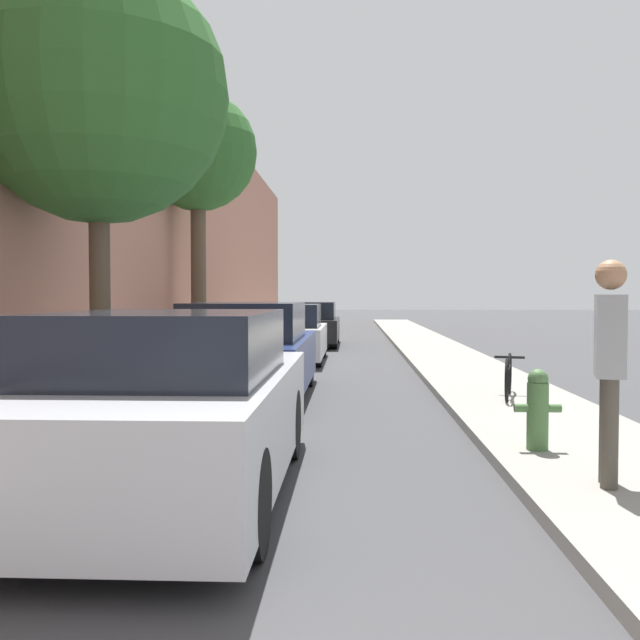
{
  "coord_description": "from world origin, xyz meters",
  "views": [
    {
      "loc": [
        0.59,
        -0.34,
        1.6
      ],
      "look_at": [
        0.11,
        10.09,
        1.23
      ],
      "focal_mm": 39.4,
      "sensor_mm": 36.0,
      "label": 1
    }
  ],
  "objects_px": {
    "parked_car_silver": "(173,408)",
    "parked_car_black": "(308,325)",
    "parked_car_white": "(285,335)",
    "fire_hydrant": "(538,408)",
    "street_tree_far": "(198,154)",
    "street_tree_near": "(98,94)",
    "pedestrian": "(610,356)",
    "parked_car_navy": "(248,353)",
    "bicycle": "(508,375)"
  },
  "relations": [
    {
      "from": "street_tree_near",
      "to": "pedestrian",
      "type": "bearing_deg",
      "value": -34.93
    },
    {
      "from": "fire_hydrant",
      "to": "pedestrian",
      "type": "height_order",
      "value": "pedestrian"
    },
    {
      "from": "parked_car_navy",
      "to": "bicycle",
      "type": "relative_size",
      "value": 3.21
    },
    {
      "from": "parked_car_silver",
      "to": "street_tree_near",
      "type": "bearing_deg",
      "value": 117.32
    },
    {
      "from": "parked_car_navy",
      "to": "parked_car_black",
      "type": "xyz_separation_m",
      "value": [
        0.22,
        11.31,
        -0.04
      ]
    },
    {
      "from": "parked_car_white",
      "to": "bicycle",
      "type": "bearing_deg",
      "value": -59.08
    },
    {
      "from": "parked_car_silver",
      "to": "parked_car_white",
      "type": "height_order",
      "value": "parked_car_silver"
    },
    {
      "from": "bicycle",
      "to": "parked_car_black",
      "type": "bearing_deg",
      "value": 121.99
    },
    {
      "from": "parked_car_navy",
      "to": "bicycle",
      "type": "xyz_separation_m",
      "value": [
        3.86,
        -0.5,
        -0.27
      ]
    },
    {
      "from": "parked_car_white",
      "to": "street_tree_far",
      "type": "distance_m",
      "value": 5.0
    },
    {
      "from": "parked_car_silver",
      "to": "fire_hydrant",
      "type": "relative_size",
      "value": 5.42
    },
    {
      "from": "street_tree_far",
      "to": "bicycle",
      "type": "bearing_deg",
      "value": -49.46
    },
    {
      "from": "street_tree_near",
      "to": "bicycle",
      "type": "height_order",
      "value": "street_tree_near"
    },
    {
      "from": "parked_car_white",
      "to": "parked_car_black",
      "type": "xyz_separation_m",
      "value": [
        0.22,
        5.35,
        0.01
      ]
    },
    {
      "from": "parked_car_silver",
      "to": "bicycle",
      "type": "relative_size",
      "value": 2.88
    },
    {
      "from": "parked_car_black",
      "to": "parked_car_navy",
      "type": "bearing_deg",
      "value": -91.1
    },
    {
      "from": "parked_car_black",
      "to": "pedestrian",
      "type": "distance_m",
      "value": 16.88
    },
    {
      "from": "pedestrian",
      "to": "bicycle",
      "type": "relative_size",
      "value": 1.2
    },
    {
      "from": "parked_car_navy",
      "to": "parked_car_white",
      "type": "height_order",
      "value": "parked_car_navy"
    },
    {
      "from": "street_tree_far",
      "to": "fire_hydrant",
      "type": "distance_m",
      "value": 12.82
    },
    {
      "from": "parked_car_white",
      "to": "fire_hydrant",
      "type": "bearing_deg",
      "value": -71.22
    },
    {
      "from": "parked_car_navy",
      "to": "street_tree_far",
      "type": "xyz_separation_m",
      "value": [
        -2.22,
        6.62,
        4.38
      ]
    },
    {
      "from": "parked_car_white",
      "to": "pedestrian",
      "type": "relative_size",
      "value": 2.24
    },
    {
      "from": "parked_car_white",
      "to": "parked_car_black",
      "type": "height_order",
      "value": "parked_car_white"
    },
    {
      "from": "parked_car_white",
      "to": "parked_car_silver",
      "type": "bearing_deg",
      "value": -89.03
    },
    {
      "from": "parked_car_white",
      "to": "fire_hydrant",
      "type": "relative_size",
      "value": 5.07
    },
    {
      "from": "bicycle",
      "to": "street_tree_far",
      "type": "bearing_deg",
      "value": 145.37
    },
    {
      "from": "parked_car_silver",
      "to": "street_tree_near",
      "type": "relative_size",
      "value": 0.71
    },
    {
      "from": "bicycle",
      "to": "parked_car_navy",
      "type": "bearing_deg",
      "value": -172.49
    },
    {
      "from": "parked_car_navy",
      "to": "parked_car_black",
      "type": "height_order",
      "value": "parked_car_navy"
    },
    {
      "from": "parked_car_silver",
      "to": "pedestrian",
      "type": "distance_m",
      "value": 3.43
    },
    {
      "from": "pedestrian",
      "to": "bicycle",
      "type": "xyz_separation_m",
      "value": [
        0.27,
        4.72,
        -0.69
      ]
    },
    {
      "from": "street_tree_near",
      "to": "bicycle",
      "type": "distance_m",
      "value": 6.88
    },
    {
      "from": "parked_car_silver",
      "to": "pedestrian",
      "type": "bearing_deg",
      "value": 0.74
    },
    {
      "from": "parked_car_navy",
      "to": "street_tree_near",
      "type": "relative_size",
      "value": 0.79
    },
    {
      "from": "parked_car_white",
      "to": "street_tree_near",
      "type": "height_order",
      "value": "street_tree_near"
    },
    {
      "from": "parked_car_white",
      "to": "street_tree_far",
      "type": "height_order",
      "value": "street_tree_far"
    },
    {
      "from": "parked_car_silver",
      "to": "parked_car_black",
      "type": "relative_size",
      "value": 0.99
    },
    {
      "from": "parked_car_white",
      "to": "street_tree_near",
      "type": "relative_size",
      "value": 0.67
    },
    {
      "from": "bicycle",
      "to": "parked_car_silver",
      "type": "bearing_deg",
      "value": -112.8
    },
    {
      "from": "parked_car_navy",
      "to": "street_tree_far",
      "type": "distance_m",
      "value": 8.24
    },
    {
      "from": "street_tree_far",
      "to": "street_tree_near",
      "type": "bearing_deg",
      "value": -86.79
    },
    {
      "from": "parked_car_silver",
      "to": "parked_car_navy",
      "type": "bearing_deg",
      "value": 92.05
    },
    {
      "from": "street_tree_far",
      "to": "parked_car_navy",
      "type": "bearing_deg",
      "value": -71.45
    },
    {
      "from": "parked_car_navy",
      "to": "parked_car_white",
      "type": "relative_size",
      "value": 1.19
    },
    {
      "from": "street_tree_near",
      "to": "parked_car_navy",
      "type": "bearing_deg",
      "value": 39.87
    },
    {
      "from": "street_tree_near",
      "to": "pedestrian",
      "type": "relative_size",
      "value": 3.36
    },
    {
      "from": "parked_car_silver",
      "to": "fire_hydrant",
      "type": "xyz_separation_m",
      "value": [
        3.19,
        1.29,
        -0.19
      ]
    },
    {
      "from": "street_tree_far",
      "to": "parked_car_silver",
      "type": "bearing_deg",
      "value": -78.54
    },
    {
      "from": "parked_car_silver",
      "to": "bicycle",
      "type": "height_order",
      "value": "parked_car_silver"
    }
  ]
}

